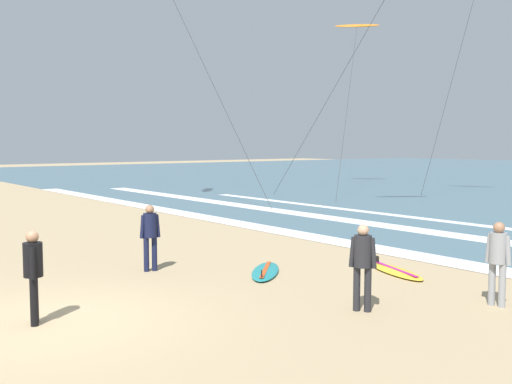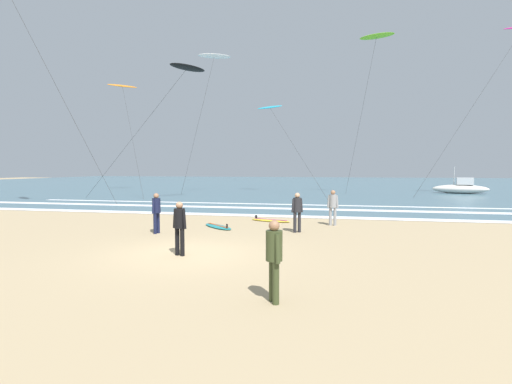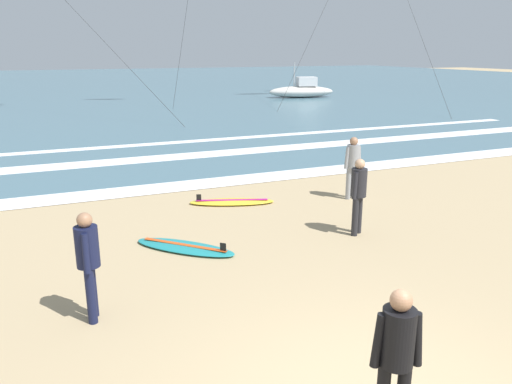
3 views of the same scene
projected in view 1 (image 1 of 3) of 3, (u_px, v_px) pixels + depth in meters
ground_plane at (53, 322)px, 9.92m from camera, size 160.00×160.00×0.00m
wave_foam_shoreline at (420, 256)px, 15.63m from camera, size 59.47×1.07×0.01m
surfer_left_far at (33, 269)px, 9.73m from camera, size 0.51×0.32×1.60m
surfer_left_near at (363, 259)px, 10.49m from camera, size 0.47×0.35×1.60m
surfer_right_near at (150, 232)px, 13.82m from camera, size 0.32×0.52×1.60m
surfer_mid_group at (498, 256)px, 10.82m from camera, size 0.51×0.32×1.60m
surfboard_right_spare at (395, 271)px, 13.72m from camera, size 2.18×1.27×0.25m
surfboard_foreground_flat at (265, 271)px, 13.67m from camera, size 1.91×1.91×0.25m
kite_orange_mid_center at (357, 27)px, 41.48m from camera, size 9.03×11.31×11.75m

